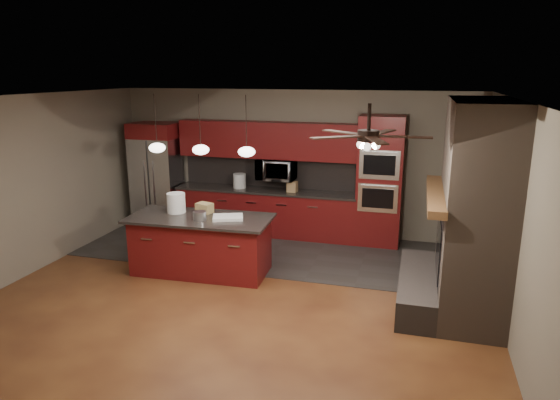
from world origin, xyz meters
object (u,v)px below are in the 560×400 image
(microwave, at_px, (276,169))
(refrigerator, at_px, (158,175))
(white_bucket, at_px, (176,203))
(counter_bucket, at_px, (240,181))
(oven_tower, at_px, (380,181))
(kitchen_island, at_px, (201,245))
(paint_tray, at_px, (228,217))
(cardboard_box, at_px, (205,208))
(counter_box, at_px, (292,187))
(paint_can, at_px, (200,216))

(microwave, bearing_deg, refrigerator, -176.99)
(white_bucket, relative_size, counter_bucket, 1.13)
(oven_tower, relative_size, refrigerator, 1.11)
(microwave, height_order, white_bucket, microwave)
(microwave, bearing_deg, kitchen_island, -105.59)
(paint_tray, bearing_deg, refrigerator, 118.41)
(refrigerator, height_order, kitchen_island, refrigerator)
(kitchen_island, distance_m, white_bucket, 0.79)
(refrigerator, distance_m, kitchen_island, 2.86)
(kitchen_island, relative_size, cardboard_box, 9.12)
(oven_tower, height_order, counter_box, oven_tower)
(oven_tower, bearing_deg, counter_bucket, 179.84)
(kitchen_island, height_order, paint_can, paint_can)
(paint_tray, height_order, counter_box, counter_box)
(cardboard_box, height_order, counter_bucket, counter_bucket)
(microwave, distance_m, cardboard_box, 2.08)
(refrigerator, distance_m, counter_bucket, 1.75)
(counter_box, bearing_deg, oven_tower, 7.51)
(microwave, relative_size, counter_bucket, 2.60)
(microwave, bearing_deg, white_bucket, -118.00)
(kitchen_island, xyz_separation_m, counter_box, (0.96, 2.10, 0.54))
(cardboard_box, xyz_separation_m, counter_box, (0.99, 1.85, 0.00))
(refrigerator, relative_size, cardboard_box, 8.54)
(microwave, xyz_separation_m, kitchen_island, (-0.61, -2.20, -0.84))
(white_bucket, bearing_deg, cardboard_box, 12.90)
(oven_tower, distance_m, counter_bucket, 2.72)
(paint_can, bearing_deg, counter_box, 68.31)
(cardboard_box, bearing_deg, counter_bucket, 110.00)
(counter_box, bearing_deg, microwave, 169.83)
(oven_tower, xyz_separation_m, kitchen_island, (-2.59, -2.15, -0.73))
(microwave, distance_m, paint_tray, 2.21)
(microwave, distance_m, white_bucket, 2.34)
(oven_tower, height_order, counter_bucket, oven_tower)
(refrigerator, distance_m, cardboard_box, 2.59)
(oven_tower, distance_m, paint_can, 3.41)
(microwave, relative_size, counter_box, 3.59)
(white_bucket, height_order, counter_box, white_bucket)
(microwave, relative_size, paint_tray, 1.59)
(oven_tower, height_order, paint_can, oven_tower)
(microwave, bearing_deg, counter_bucket, -176.14)
(paint_tray, height_order, counter_bucket, counter_bucket)
(microwave, height_order, counter_box, microwave)
(kitchen_island, distance_m, counter_bucket, 2.23)
(oven_tower, distance_m, microwave, 1.98)
(oven_tower, relative_size, counter_box, 11.68)
(kitchen_island, distance_m, cardboard_box, 0.59)
(cardboard_box, bearing_deg, microwave, 88.79)
(white_bucket, distance_m, paint_can, 0.62)
(oven_tower, xyz_separation_m, counter_box, (-1.63, -0.04, -0.19))
(paint_can, distance_m, counter_bucket, 2.31)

